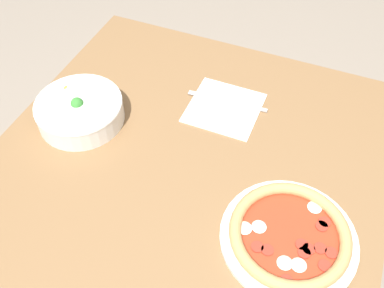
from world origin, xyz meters
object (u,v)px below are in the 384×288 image
at_px(fork, 221,114).
at_px(knife, 231,102).
at_px(bowl, 80,110).
at_px(pizza, 289,236).

relative_size(fork, knife, 0.78).
height_order(bowl, knife, bowl).
distance_m(bowl, fork, 0.37).
relative_size(bowl, knife, 1.01).
xyz_separation_m(pizza, knife, (0.34, 0.25, -0.01)).
bearing_deg(pizza, fork, 41.19).
height_order(pizza, fork, pizza).
bearing_deg(knife, bowl, 27.68).
bearing_deg(knife, fork, 77.99).
xyz_separation_m(fork, knife, (0.05, -0.01, -0.00)).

